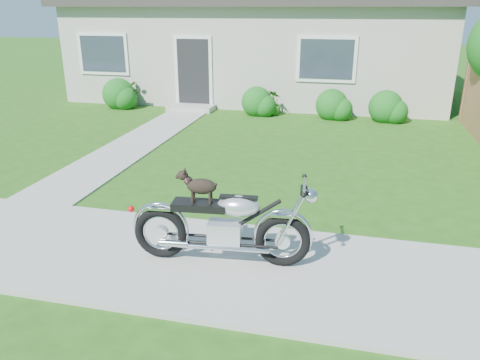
% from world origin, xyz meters
% --- Properties ---
extents(ground, '(80.00, 80.00, 0.00)m').
position_xyz_m(ground, '(0.00, 0.00, 0.00)').
color(ground, '#235114').
rests_on(ground, ground).
extents(sidewalk, '(24.00, 2.20, 0.04)m').
position_xyz_m(sidewalk, '(0.00, 0.00, 0.02)').
color(sidewalk, '#9E9B93').
rests_on(sidewalk, ground).
extents(walkway, '(1.20, 8.00, 0.03)m').
position_xyz_m(walkway, '(-1.50, 5.00, 0.01)').
color(walkway, '#9E9B93').
rests_on(walkway, ground).
extents(house, '(12.60, 7.03, 4.50)m').
position_xyz_m(house, '(-0.00, 11.99, 2.16)').
color(house, beige).
rests_on(house, ground).
extents(shrub_row, '(9.03, 1.00, 1.00)m').
position_xyz_m(shrub_row, '(0.64, 8.50, 0.40)').
color(shrub_row, '#185D19').
rests_on(shrub_row, ground).
extents(potted_plant_left, '(0.92, 0.93, 0.78)m').
position_xyz_m(potted_plant_left, '(-3.49, 8.55, 0.39)').
color(potted_plant_left, '#234C14').
rests_on(potted_plant_left, ground).
extents(potted_plant_right, '(0.57, 0.57, 0.74)m').
position_xyz_m(potted_plant_right, '(1.10, 8.55, 0.37)').
color(potted_plant_right, '#22601A').
rests_on(potted_plant_right, ground).
extents(motorcycle_with_dog, '(2.22, 0.60, 1.16)m').
position_xyz_m(motorcycle_with_dog, '(1.93, 0.00, 0.55)').
color(motorcycle_with_dog, black).
rests_on(motorcycle_with_dog, sidewalk).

